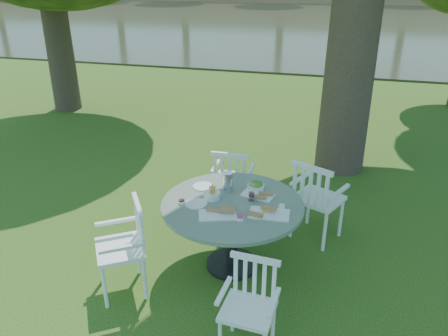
{
  "coord_description": "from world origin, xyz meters",
  "views": [
    {
      "loc": [
        1.2,
        -4.26,
        2.98
      ],
      "look_at": [
        0.0,
        0.2,
        0.85
      ],
      "focal_mm": 35.0,
      "sensor_mm": 36.0,
      "label": 1
    }
  ],
  "objects": [
    {
      "name": "table",
      "position": [
        0.27,
        -0.47,
        0.64
      ],
      "size": [
        1.46,
        1.46,
        0.79
      ],
      "color": "black",
      "rests_on": "ground"
    },
    {
      "name": "chair_sw",
      "position": [
        -0.61,
        -1.08,
        0.56
      ],
      "size": [
        0.65,
        0.65,
        0.96
      ],
      "rotation": [
        0.0,
        0.0,
        -0.98
      ],
      "color": "white",
      "rests_on": "ground"
    },
    {
      "name": "chair_ne",
      "position": [
        1.06,
        0.26,
        0.59
      ],
      "size": [
        0.67,
        0.65,
        1.01
      ],
      "rotation": [
        0.0,
        0.0,
        -3.58
      ],
      "color": "white",
      "rests_on": "ground"
    },
    {
      "name": "river",
      "position": [
        0.0,
        23.0,
        0.0
      ],
      "size": [
        100.0,
        28.0,
        0.12
      ],
      "primitive_type": "cube",
      "color": "#2C311D",
      "rests_on": "ground"
    },
    {
      "name": "chair_nw",
      "position": [
        -0.0,
        0.58,
        0.54
      ],
      "size": [
        0.48,
        0.45,
        0.93
      ],
      "rotation": [
        0.0,
        0.0,
        -3.12
      ],
      "color": "white",
      "rests_on": "ground"
    },
    {
      "name": "ground",
      "position": [
        0.0,
        0.0,
        0.0
      ],
      "size": [
        140.0,
        140.0,
        0.0
      ],
      "primitive_type": "plane",
      "color": "#1E3D0C",
      "rests_on": "ground"
    },
    {
      "name": "chair_se",
      "position": [
        0.68,
        -1.48,
        0.49
      ],
      "size": [
        0.45,
        0.42,
        0.84
      ],
      "rotation": [
        0.0,
        0.0,
        -0.07
      ],
      "color": "white",
      "rests_on": "ground"
    },
    {
      "name": "tableware",
      "position": [
        0.26,
        -0.37,
        0.83
      ],
      "size": [
        1.14,
        0.88,
        0.22
      ],
      "color": "white",
      "rests_on": "table"
    }
  ]
}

